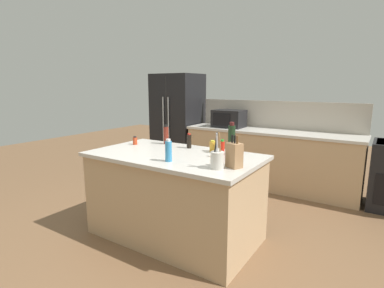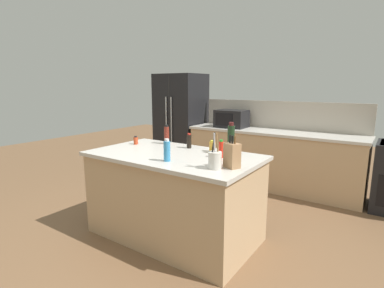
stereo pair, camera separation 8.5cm
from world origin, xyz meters
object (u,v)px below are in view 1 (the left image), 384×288
object	(u,v)px
refrigerator	(178,123)
wine_bottle	(232,139)
utensil_crock	(217,159)
soy_sauce_bottle	(189,141)
microwave	(229,119)
spice_jar_paprika	(135,141)
knife_block	(234,155)
vinegar_bottle	(166,135)
dish_soap_bottle	(168,151)
honey_jar	(213,146)
hot_sauce_bottle	(222,149)

from	to	relation	value
refrigerator	wine_bottle	xyz separation A→B (m)	(2.08, -1.92, 0.17)
utensil_crock	soy_sauce_bottle	world-z (taller)	utensil_crock
wine_bottle	microwave	bearing A→B (deg)	116.89
refrigerator	microwave	xyz separation A→B (m)	(1.13, -0.05, 0.15)
wine_bottle	spice_jar_paprika	bearing A→B (deg)	-171.95
refrigerator	knife_block	xyz separation A→B (m)	(2.33, -2.39, 0.12)
microwave	utensil_crock	xyz separation A→B (m)	(1.09, -2.45, -0.07)
soy_sauce_bottle	utensil_crock	bearing A→B (deg)	-40.56
vinegar_bottle	dish_soap_bottle	distance (m)	0.88
microwave	honey_jar	size ratio (longest dim) A/B	4.24
soy_sauce_bottle	honey_jar	world-z (taller)	soy_sauce_bottle
refrigerator	wine_bottle	distance (m)	2.84
knife_block	spice_jar_paprika	world-z (taller)	knife_block
microwave	vinegar_bottle	distance (m)	1.80
honey_jar	knife_block	bearing A→B (deg)	-44.59
utensil_crock	wine_bottle	size ratio (longest dim) A/B	0.94
microwave	honey_jar	bearing A→B (deg)	-68.89
refrigerator	utensil_crock	bearing A→B (deg)	-48.35
utensil_crock	soy_sauce_bottle	distance (m)	0.91
spice_jar_paprika	honey_jar	world-z (taller)	honey_jar
dish_soap_bottle	honey_jar	distance (m)	0.63
utensil_crock	microwave	bearing A→B (deg)	114.03
utensil_crock	wine_bottle	distance (m)	0.60
spice_jar_paprika	hot_sauce_bottle	xyz separation A→B (m)	(1.21, -0.01, 0.04)
knife_block	dish_soap_bottle	xyz separation A→B (m)	(-0.62, -0.14, -0.01)
knife_block	utensil_crock	distance (m)	0.16
vinegar_bottle	hot_sauce_bottle	size ratio (longest dim) A/B	1.31
utensil_crock	honey_jar	size ratio (longest dim) A/B	2.61
knife_block	dish_soap_bottle	bearing A→B (deg)	-143.56
hot_sauce_bottle	dish_soap_bottle	size ratio (longest dim) A/B	0.84
utensil_crock	hot_sauce_bottle	xyz separation A→B (m)	(-0.15, 0.39, 0.00)
spice_jar_paprika	hot_sauce_bottle	distance (m)	1.21
knife_block	utensil_crock	world-z (taller)	utensil_crock
refrigerator	dish_soap_bottle	xyz separation A→B (m)	(1.71, -2.53, 0.11)
knife_block	utensil_crock	bearing A→B (deg)	-111.15
knife_block	hot_sauce_bottle	distance (m)	0.38
refrigerator	vinegar_bottle	world-z (taller)	refrigerator
microwave	dish_soap_bottle	distance (m)	2.55
wine_bottle	honey_jar	size ratio (longest dim) A/B	2.78
microwave	hot_sauce_bottle	xyz separation A→B (m)	(0.94, -2.06, -0.06)
utensil_crock	honey_jar	xyz separation A→B (m)	(-0.37, 0.58, -0.02)
spice_jar_paprika	wine_bottle	bearing A→B (deg)	8.05
microwave	soy_sauce_bottle	xyz separation A→B (m)	(0.40, -1.86, -0.07)
knife_block	wine_bottle	world-z (taller)	wine_bottle
spice_jar_paprika	dish_soap_bottle	world-z (taller)	dish_soap_bottle
utensil_crock	soy_sauce_bottle	bearing A→B (deg)	139.44
microwave	vinegar_bottle	size ratio (longest dim) A/B	2.18
spice_jar_paprika	dish_soap_bottle	size ratio (longest dim) A/B	0.47
microwave	knife_block	bearing A→B (deg)	-62.81
soy_sauce_bottle	wine_bottle	bearing A→B (deg)	-1.47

